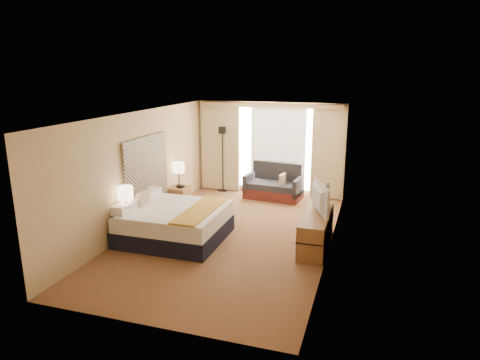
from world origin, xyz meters
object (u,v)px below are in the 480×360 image
(television, at_px, (316,198))
(nightstand_right, at_px, (180,197))
(media_dresser, at_px, (316,230))
(loveseat, at_px, (274,187))
(lamp_left, at_px, (125,194))
(nightstand_left, at_px, (127,231))
(desk_chair, at_px, (319,214))
(bed, at_px, (174,223))
(lamp_right, at_px, (179,168))
(floor_lamp, at_px, (222,146))

(television, bearing_deg, nightstand_right, 46.72)
(media_dresser, distance_m, television, 0.65)
(loveseat, xyz_separation_m, lamp_left, (-2.12, -4.04, 0.74))
(nightstand_left, bearing_deg, desk_chair, 23.12)
(nightstand_left, xyz_separation_m, television, (3.65, 1.11, 0.72))
(desk_chair, height_order, lamp_left, lamp_left)
(nightstand_left, xyz_separation_m, bed, (0.81, 0.54, 0.09))
(desk_chair, xyz_separation_m, lamp_right, (-3.70, 0.98, 0.52))
(loveseat, relative_size, desk_chair, 1.40)
(floor_lamp, bearing_deg, lamp_left, -96.85)
(media_dresser, distance_m, floor_lamp, 4.69)
(media_dresser, distance_m, lamp_left, 3.90)
(nightstand_right, distance_m, loveseat, 2.66)
(floor_lamp, xyz_separation_m, desk_chair, (3.16, -2.78, -0.82))
(loveseat, xyz_separation_m, floor_lamp, (-1.60, 0.26, 1.02))
(television, bearing_deg, lamp_right, 46.20)
(media_dresser, height_order, bed, bed)
(media_dresser, relative_size, desk_chair, 1.56)
(media_dresser, distance_m, lamp_right, 4.07)
(lamp_left, bearing_deg, loveseat, 62.32)
(media_dresser, bearing_deg, lamp_right, 158.09)
(loveseat, xyz_separation_m, television, (1.53, -2.99, 0.68))
(bed, bearing_deg, desk_chair, 19.71)
(nightstand_right, distance_m, lamp_left, 2.57)
(nightstand_right, bearing_deg, bed, -67.54)
(media_dresser, xyz_separation_m, television, (-0.05, 0.06, 0.64))
(media_dresser, xyz_separation_m, lamp_left, (-3.70, -1.00, 0.71))
(bed, xyz_separation_m, lamp_left, (-0.81, -0.49, 0.70))
(floor_lamp, bearing_deg, desk_chair, -41.29)
(nightstand_left, xyz_separation_m, lamp_left, (0.00, 0.05, 0.78))
(loveseat, bearing_deg, lamp_right, -138.33)
(bed, height_order, loveseat, bed)
(floor_lamp, relative_size, television, 1.85)
(bed, relative_size, lamp_left, 3.09)
(lamp_left, xyz_separation_m, lamp_right, (-0.02, 2.50, -0.02))
(nightstand_right, relative_size, media_dresser, 0.31)
(nightstand_right, height_order, loveseat, loveseat)
(media_dresser, distance_m, desk_chair, 0.55)
(nightstand_left, relative_size, television, 0.54)
(media_dresser, height_order, lamp_left, lamp_left)
(loveseat, distance_m, floor_lamp, 1.92)
(nightstand_left, distance_m, media_dresser, 3.85)
(bed, distance_m, desk_chair, 3.05)
(nightstand_left, xyz_separation_m, media_dresser, (3.70, 1.05, 0.07))
(lamp_left, bearing_deg, floor_lamp, 83.15)
(lamp_left, height_order, lamp_right, lamp_left)
(desk_chair, bearing_deg, floor_lamp, 138.01)
(nightstand_left, bearing_deg, television, 16.89)
(desk_chair, relative_size, television, 1.13)
(bed, distance_m, floor_lamp, 3.94)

